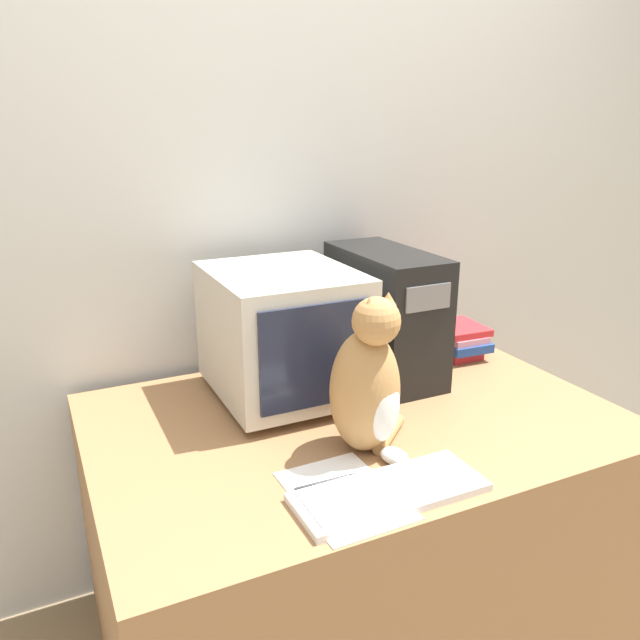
# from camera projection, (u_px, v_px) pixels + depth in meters

# --- Properties ---
(wall_back) EXTENTS (7.00, 0.05, 2.50)m
(wall_back) POSITION_uv_depth(u_px,v_px,m) (277.00, 205.00, 2.03)
(wall_back) COLOR silver
(wall_back) RESTS_ON ground_plane
(desk) EXTENTS (1.41, 0.97, 0.74)m
(desk) POSITION_uv_depth(u_px,v_px,m) (353.00, 530.00, 1.83)
(desk) COLOR #9E7047
(desk) RESTS_ON ground_plane
(crt_monitor) EXTENTS (0.39, 0.45, 0.38)m
(crt_monitor) POSITION_uv_depth(u_px,v_px,m) (283.00, 333.00, 1.78)
(crt_monitor) COLOR beige
(crt_monitor) RESTS_ON desk
(computer_tower) EXTENTS (0.21, 0.45, 0.40)m
(computer_tower) POSITION_uv_depth(u_px,v_px,m) (385.00, 314.00, 1.94)
(computer_tower) COLOR black
(computer_tower) RESTS_ON desk
(keyboard) EXTENTS (0.43, 0.16, 0.02)m
(keyboard) POSITION_uv_depth(u_px,v_px,m) (390.00, 492.00, 1.34)
(keyboard) COLOR silver
(keyboard) RESTS_ON desk
(cat) EXTENTS (0.26, 0.24, 0.40)m
(cat) POSITION_uv_depth(u_px,v_px,m) (368.00, 385.00, 1.48)
(cat) COLOR #B7844C
(cat) RESTS_ON desk
(book_stack) EXTENTS (0.16, 0.21, 0.11)m
(book_stack) POSITION_uv_depth(u_px,v_px,m) (458.00, 339.00, 2.13)
(book_stack) COLOR red
(book_stack) RESTS_ON desk
(pen) EXTENTS (0.15, 0.01, 0.01)m
(pen) POSITION_uv_depth(u_px,v_px,m) (326.00, 482.00, 1.39)
(pen) COLOR black
(pen) RESTS_ON desk
(paper_sheet) EXTENTS (0.22, 0.30, 0.00)m
(paper_sheet) POSITION_uv_depth(u_px,v_px,m) (344.00, 495.00, 1.35)
(paper_sheet) COLOR white
(paper_sheet) RESTS_ON desk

